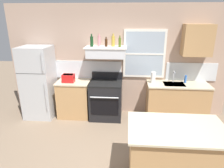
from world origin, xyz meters
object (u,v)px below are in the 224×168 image
bottle_brown_stout (106,43)px  bottle_olive_oil_square (120,42)px  dish_soap_bottle (185,79)px  toaster (68,78)px  bottle_champagne_gold_foil (113,41)px  bottle_dark_green_wine (92,41)px  paper_towel_roll (153,78)px  kitchen_island (174,154)px  bottle_rose_pink (99,41)px  refrigerator (39,82)px  stove_range (106,100)px

bottle_brown_stout → bottle_olive_oil_square: (0.32, -0.06, 0.02)m
dish_soap_bottle → bottle_olive_oil_square: bearing=-177.0°
toaster → bottle_champagne_gold_foil: 1.38m
bottle_dark_green_wine → paper_towel_roll: bottle_dark_green_wine is taller
kitchen_island → dish_soap_bottle: bearing=72.9°
dish_soap_bottle → bottle_rose_pink: bearing=-179.7°
paper_towel_roll → dish_soap_bottle: size_ratio=1.50×
dish_soap_bottle → kitchen_island: dish_soap_bottle is taller
bottle_rose_pink → paper_towel_roll: bottle_rose_pink is taller
refrigerator → bottle_olive_oil_square: bearing=2.3°
dish_soap_bottle → kitchen_island: bearing=-107.1°
stove_range → bottle_dark_green_wine: size_ratio=3.79×
bottle_rose_pink → bottle_champagne_gold_foil: 0.32m
kitchen_island → paper_towel_roll: bearing=93.7°
bottle_olive_oil_square → paper_towel_roll: bearing=-1.4°
bottle_brown_stout → toaster: bearing=-170.3°
stove_range → bottle_dark_green_wine: 1.44m
bottle_rose_pink → dish_soap_bottle: (2.04, 0.01, -0.87)m
toaster → refrigerator: bearing=179.1°
stove_range → bottle_rose_pink: (-0.16, 0.13, 1.40)m
refrigerator → kitchen_island: refrigerator is taller
toaster → stove_range: (0.90, 0.03, -0.54)m
bottle_rose_pink → kitchen_island: size_ratio=0.21×
stove_range → bottle_brown_stout: size_ratio=5.02×
bottle_rose_pink → paper_towel_roll: bearing=-4.0°
toaster → paper_towel_roll: size_ratio=1.10×
bottle_champagne_gold_foil → kitchen_island: 2.75m
refrigerator → kitchen_island: 3.50m
bottle_olive_oil_square → paper_towel_roll: 1.13m
bottle_rose_pink → dish_soap_bottle: size_ratio=1.60×
refrigerator → dish_soap_bottle: refrigerator is taller
bottle_champagne_gold_foil → refrigerator: bearing=-174.5°
bottle_brown_stout → paper_towel_roll: bottle_brown_stout is taller
dish_soap_bottle → paper_towel_roll: bearing=-172.6°
bottle_dark_green_wine → kitchen_island: bottle_dark_green_wine is taller
stove_range → bottle_champagne_gold_foil: 1.42m
bottle_champagne_gold_foil → dish_soap_bottle: bottle_champagne_gold_foil is taller
bottle_brown_stout → bottle_olive_oil_square: bottle_olive_oil_square is taller
refrigerator → toaster: size_ratio=5.89×
bottle_dark_green_wine → toaster: bearing=-169.1°
refrigerator → stove_range: 1.70m
bottle_rose_pink → kitchen_island: bottle_rose_pink is taller
bottle_dark_green_wine → kitchen_island: bearing=-52.4°
bottle_dark_green_wine → bottle_champagne_gold_foil: bearing=9.0°
toaster → bottle_olive_oil_square: 1.48m
bottle_rose_pink → bottle_champagne_gold_foil: bottle_champagne_gold_foil is taller
bottle_brown_stout → dish_soap_bottle: size_ratio=1.21×
bottle_brown_stout → bottle_champagne_gold_foil: 0.17m
refrigerator → stove_range: bearing=0.8°
bottle_champagne_gold_foil → dish_soap_bottle: 1.93m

